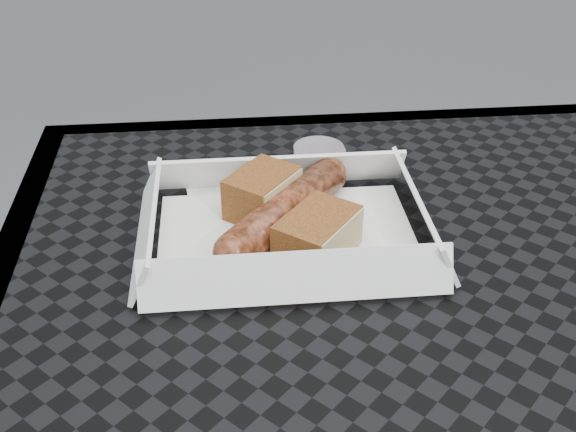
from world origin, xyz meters
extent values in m
cube|color=black|center=(0.00, 0.00, 0.74)|extent=(0.80, 0.80, 0.01)
cube|color=black|center=(0.00, 0.39, 0.73)|extent=(0.80, 0.03, 0.03)
cylinder|color=black|center=(-0.35, 0.35, 0.36)|extent=(0.03, 0.03, 0.73)
cube|color=white|center=(-0.15, 0.15, 0.75)|extent=(0.22, 0.15, 0.00)
cylinder|color=brown|center=(-0.15, 0.16, 0.77)|extent=(0.12, 0.14, 0.03)
sphere|color=brown|center=(-0.10, 0.22, 0.77)|extent=(0.03, 0.03, 0.03)
sphere|color=brown|center=(-0.20, 0.10, 0.77)|extent=(0.03, 0.03, 0.03)
cube|color=brown|center=(-0.17, 0.19, 0.77)|extent=(0.07, 0.08, 0.04)
cube|color=brown|center=(-0.13, 0.12, 0.77)|extent=(0.08, 0.08, 0.04)
cylinder|color=#FB570A|center=(-0.09, 0.10, 0.75)|extent=(0.02, 0.02, 0.00)
torus|color=white|center=(-0.08, 0.09, 0.75)|extent=(0.02, 0.02, 0.00)
cube|color=#B2D17F|center=(-0.08, 0.10, 0.75)|extent=(0.02, 0.02, 0.00)
cube|color=white|center=(-0.17, 0.21, 0.75)|extent=(0.13, 0.13, 0.00)
cylinder|color=maroon|center=(-0.11, 0.25, 0.76)|extent=(0.05, 0.05, 0.03)
cylinder|color=silver|center=(-0.11, 0.26, 0.76)|extent=(0.05, 0.05, 0.03)
camera|label=1|loc=(-0.20, -0.36, 1.10)|focal=45.00mm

